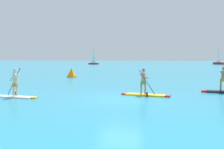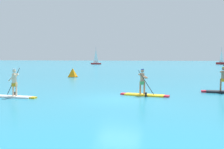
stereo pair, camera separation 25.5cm
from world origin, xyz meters
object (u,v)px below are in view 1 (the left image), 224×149
(paddleboarder_near_left, at_px, (13,91))
(race_marker_buoy, at_px, (72,73))
(sailboat_right_horizon, at_px, (218,62))
(sailboat_left_horizon, at_px, (94,61))
(paddleboarder_mid_center, at_px, (145,90))

(paddleboarder_near_left, height_order, race_marker_buoy, paddleboarder_near_left)
(sailboat_right_horizon, bearing_deg, paddleboarder_near_left, 119.92)
(sailboat_left_horizon, height_order, sailboat_right_horizon, sailboat_left_horizon)
(paddleboarder_near_left, relative_size, paddleboarder_mid_center, 1.05)
(paddleboarder_near_left, relative_size, sailboat_right_horizon, 0.51)
(race_marker_buoy, bearing_deg, sailboat_right_horizon, 69.04)
(paddleboarder_near_left, bearing_deg, paddleboarder_mid_center, -159.78)
(paddleboarder_near_left, bearing_deg, sailboat_right_horizon, -105.44)
(paddleboarder_mid_center, relative_size, sailboat_left_horizon, 0.47)
(sailboat_left_horizon, bearing_deg, sailboat_right_horizon, -154.53)
(sailboat_left_horizon, xyz_separation_m, sailboat_right_horizon, (46.17, 11.29, -0.17))
(paddleboarder_near_left, bearing_deg, sailboat_left_horizon, -74.52)
(paddleboarder_near_left, distance_m, sailboat_left_horizon, 80.72)
(paddleboarder_near_left, distance_m, paddleboarder_mid_center, 8.09)
(race_marker_buoy, distance_m, sailboat_left_horizon, 64.36)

